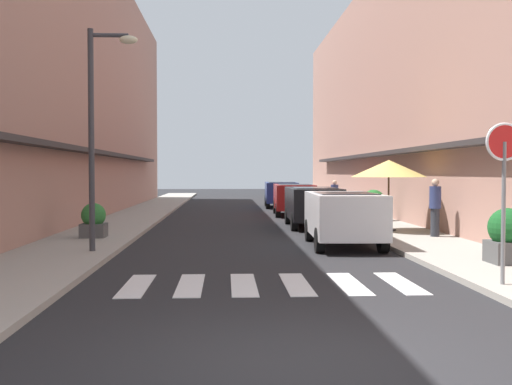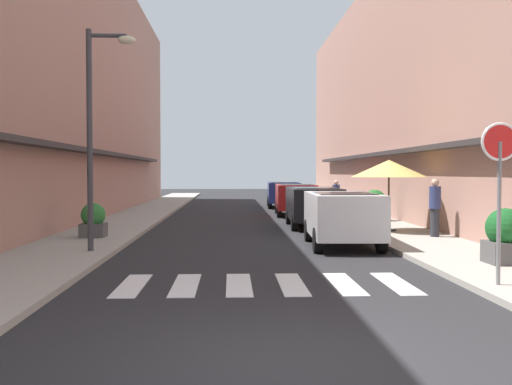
{
  "view_description": "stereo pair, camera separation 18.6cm",
  "coord_description": "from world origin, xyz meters",
  "px_view_note": "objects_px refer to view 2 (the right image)",
  "views": [
    {
      "loc": [
        -0.8,
        -6.2,
        2.01
      ],
      "look_at": [
        0.21,
        13.56,
        1.35
      ],
      "focal_mm": 42.0,
      "sensor_mm": 36.0,
      "label": 1
    },
    {
      "loc": [
        -0.61,
        -6.2,
        2.01
      ],
      "look_at": [
        0.21,
        13.56,
        1.35
      ],
      "focal_mm": 42.0,
      "sensor_mm": 36.0,
      "label": 2
    }
  ],
  "objects_px": {
    "planter_midblock": "(93,220)",
    "round_street_sign": "(500,160)",
    "street_lamp": "(97,116)",
    "planter_far": "(375,206)",
    "parked_car_far": "(295,196)",
    "parked_car_distant": "(283,191)",
    "pedestrian_walking_near": "(435,206)",
    "pedestrian_walking_far": "(336,197)",
    "parked_car_near": "(342,213)",
    "parked_car_mid": "(313,202)",
    "planter_corner": "(505,236)",
    "cafe_umbrella": "(389,169)"
  },
  "relations": [
    {
      "from": "parked_car_distant",
      "to": "parked_car_mid",
      "type": "bearing_deg",
      "value": -90.0
    },
    {
      "from": "planter_corner",
      "to": "pedestrian_walking_far",
      "type": "bearing_deg",
      "value": 93.81
    },
    {
      "from": "cafe_umbrella",
      "to": "pedestrian_walking_near",
      "type": "distance_m",
      "value": 2.27
    },
    {
      "from": "pedestrian_walking_far",
      "to": "parked_car_near",
      "type": "bearing_deg",
      "value": 103.02
    },
    {
      "from": "parked_car_far",
      "to": "round_street_sign",
      "type": "xyz_separation_m",
      "value": [
        1.49,
        -17.99,
        1.29
      ]
    },
    {
      "from": "parked_car_near",
      "to": "round_street_sign",
      "type": "distance_m",
      "value": 6.47
    },
    {
      "from": "parked_car_near",
      "to": "parked_car_mid",
      "type": "height_order",
      "value": "same"
    },
    {
      "from": "parked_car_far",
      "to": "cafe_umbrella",
      "type": "relative_size",
      "value": 1.72
    },
    {
      "from": "pedestrian_walking_far",
      "to": "parked_car_distant",
      "type": "bearing_deg",
      "value": -55.09
    },
    {
      "from": "planter_far",
      "to": "parked_car_distant",
      "type": "bearing_deg",
      "value": 103.58
    },
    {
      "from": "pedestrian_walking_near",
      "to": "pedestrian_walking_far",
      "type": "height_order",
      "value": "pedestrian_walking_near"
    },
    {
      "from": "round_street_sign",
      "to": "planter_corner",
      "type": "distance_m",
      "value": 3.0
    },
    {
      "from": "parked_car_far",
      "to": "parked_car_distant",
      "type": "distance_m",
      "value": 6.45
    },
    {
      "from": "planter_midblock",
      "to": "pedestrian_walking_far",
      "type": "bearing_deg",
      "value": 45.82
    },
    {
      "from": "parked_car_near",
      "to": "cafe_umbrella",
      "type": "bearing_deg",
      "value": 56.04
    },
    {
      "from": "parked_car_mid",
      "to": "planter_far",
      "type": "xyz_separation_m",
      "value": [
        2.65,
        1.56,
        -0.21
      ]
    },
    {
      "from": "parked_car_near",
      "to": "planter_far",
      "type": "distance_m",
      "value": 7.76
    },
    {
      "from": "cafe_umbrella",
      "to": "planter_midblock",
      "type": "distance_m",
      "value": 9.37
    },
    {
      "from": "round_street_sign",
      "to": "planter_midblock",
      "type": "relative_size",
      "value": 2.73
    },
    {
      "from": "round_street_sign",
      "to": "pedestrian_walking_far",
      "type": "bearing_deg",
      "value": 89.23
    },
    {
      "from": "parked_car_far",
      "to": "planter_midblock",
      "type": "distance_m",
      "value": 12.37
    },
    {
      "from": "parked_car_distant",
      "to": "planter_corner",
      "type": "relative_size",
      "value": 3.85
    },
    {
      "from": "round_street_sign",
      "to": "cafe_umbrella",
      "type": "xyz_separation_m",
      "value": [
        0.6,
        9.26,
        -0.08
      ]
    },
    {
      "from": "parked_car_mid",
      "to": "planter_corner",
      "type": "xyz_separation_m",
      "value": [
        2.69,
        -9.59,
        -0.22
      ]
    },
    {
      "from": "cafe_umbrella",
      "to": "pedestrian_walking_far",
      "type": "bearing_deg",
      "value": 92.79
    },
    {
      "from": "parked_car_mid",
      "to": "round_street_sign",
      "type": "distance_m",
      "value": 12.06
    },
    {
      "from": "cafe_umbrella",
      "to": "round_street_sign",
      "type": "bearing_deg",
      "value": -93.68
    },
    {
      "from": "parked_car_far",
      "to": "planter_far",
      "type": "distance_m",
      "value": 5.25
    },
    {
      "from": "parked_car_far",
      "to": "pedestrian_walking_far",
      "type": "distance_m",
      "value": 2.06
    },
    {
      "from": "street_lamp",
      "to": "planter_far",
      "type": "relative_size",
      "value": 4.37
    },
    {
      "from": "parked_car_near",
      "to": "pedestrian_walking_near",
      "type": "bearing_deg",
      "value": 24.07
    },
    {
      "from": "parked_car_distant",
      "to": "pedestrian_walking_near",
      "type": "height_order",
      "value": "pedestrian_walking_near"
    },
    {
      "from": "planter_midblock",
      "to": "round_street_sign",
      "type": "bearing_deg",
      "value": -42.49
    },
    {
      "from": "planter_far",
      "to": "pedestrian_walking_near",
      "type": "height_order",
      "value": "pedestrian_walking_near"
    },
    {
      "from": "parked_car_mid",
      "to": "street_lamp",
      "type": "xyz_separation_m",
      "value": [
        -6.22,
        -7.16,
        2.46
      ]
    },
    {
      "from": "round_street_sign",
      "to": "street_lamp",
      "type": "relative_size",
      "value": 0.51
    },
    {
      "from": "pedestrian_walking_far",
      "to": "parked_car_far",
      "type": "bearing_deg",
      "value": -11.46
    },
    {
      "from": "parked_car_mid",
      "to": "pedestrian_walking_near",
      "type": "distance_m",
      "value": 5.32
    },
    {
      "from": "parked_car_near",
      "to": "pedestrian_walking_far",
      "type": "bearing_deg",
      "value": 80.87
    },
    {
      "from": "round_street_sign",
      "to": "street_lamp",
      "type": "bearing_deg",
      "value": 148.44
    },
    {
      "from": "parked_car_distant",
      "to": "pedestrian_walking_far",
      "type": "bearing_deg",
      "value": -77.25
    },
    {
      "from": "pedestrian_walking_far",
      "to": "pedestrian_walking_near",
      "type": "bearing_deg",
      "value": 119.96
    },
    {
      "from": "planter_far",
      "to": "street_lamp",
      "type": "bearing_deg",
      "value": -135.5
    },
    {
      "from": "planter_midblock",
      "to": "pedestrian_walking_near",
      "type": "distance_m",
      "value": 10.06
    },
    {
      "from": "street_lamp",
      "to": "pedestrian_walking_near",
      "type": "bearing_deg",
      "value": 16.7
    },
    {
      "from": "planter_midblock",
      "to": "pedestrian_walking_near",
      "type": "xyz_separation_m",
      "value": [
        10.05,
        -0.32,
        0.41
      ]
    },
    {
      "from": "street_lamp",
      "to": "planter_far",
      "type": "distance_m",
      "value": 12.72
    },
    {
      "from": "street_lamp",
      "to": "planter_corner",
      "type": "distance_m",
      "value": 9.62
    },
    {
      "from": "parked_car_mid",
      "to": "street_lamp",
      "type": "bearing_deg",
      "value": -131.0
    },
    {
      "from": "parked_car_near",
      "to": "round_street_sign",
      "type": "xyz_separation_m",
      "value": [
        1.49,
        -6.17,
        1.29
      ]
    }
  ]
}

